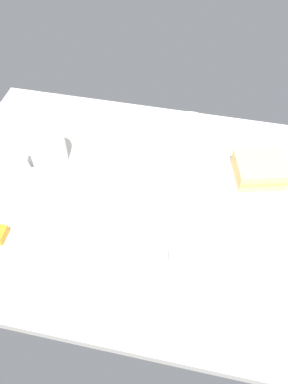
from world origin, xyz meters
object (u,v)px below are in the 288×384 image
at_px(plate_of_food, 79,228).
at_px(coffee_mug_black, 47,145).
at_px(sandwich_main, 259,169).
at_px(spoon, 287,248).
at_px(coffee_mug_milky, 192,259).
at_px(glass_of_milk, 189,142).

xyz_separation_m(plate_of_food, coffee_mug_black, (0.13, -0.17, 0.04)).
bearing_deg(sandwich_main, coffee_mug_black, 6.34).
xyz_separation_m(coffee_mug_black, spoon, (-0.54, 0.13, -0.05)).
relative_size(coffee_mug_black, coffee_mug_milky, 0.94).
xyz_separation_m(sandwich_main, spoon, (-0.06, 0.19, -0.02)).
xyz_separation_m(plate_of_food, sandwich_main, (-0.35, -0.23, 0.02)).
bearing_deg(coffee_mug_black, plate_of_food, 126.10).
xyz_separation_m(sandwich_main, glass_of_milk, (0.16, -0.03, 0.02)).
distance_m(plate_of_food, coffee_mug_black, 0.22).
bearing_deg(coffee_mug_black, coffee_mug_milky, 147.94).
bearing_deg(glass_of_milk, spoon, 136.56).
bearing_deg(coffee_mug_milky, coffee_mug_black, -32.06).
bearing_deg(glass_of_milk, coffee_mug_milky, 99.05).
distance_m(glass_of_milk, spoon, 0.32).
bearing_deg(spoon, coffee_mug_milky, 27.22).
height_order(coffee_mug_black, sandwich_main, coffee_mug_black).
xyz_separation_m(coffee_mug_milky, glass_of_milk, (0.05, -0.31, -0.01)).
xyz_separation_m(coffee_mug_milky, spoon, (-0.18, -0.09, -0.05)).
height_order(glass_of_milk, spoon, glass_of_milk).
xyz_separation_m(plate_of_food, glass_of_milk, (-0.18, -0.26, 0.04)).
relative_size(coffee_mug_milky, spoon, 1.21).
bearing_deg(spoon, glass_of_milk, -43.44).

